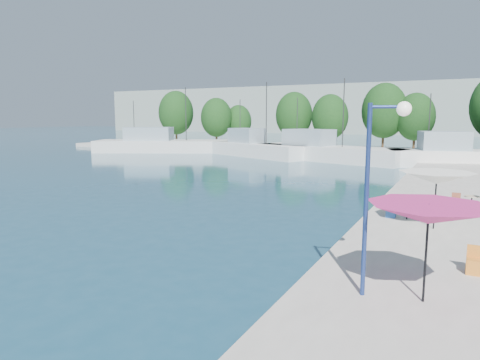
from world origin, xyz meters
The scene contains 18 objects.
quay_far centered at (-8.00, 67.00, 0.30)m, with size 90.00×16.00×0.60m, color #ADA69C.
hill_west centered at (-30.00, 160.00, 8.00)m, with size 180.00×40.00×16.00m, color gray.
trawler_01 centered at (-30.26, 56.49, 1.07)m, with size 23.17×15.35×10.20m.
trawler_02 centered at (-14.75, 55.54, 1.07)m, with size 16.16×10.36×10.20m.
trawler_03 centered at (-4.95, 54.54, 1.07)m, with size 19.78×10.25×10.20m.
trawler_04 centered at (10.16, 54.44, 1.07)m, with size 16.51×8.66×10.20m.
tree_01 centered at (-37.74, 69.21, 6.14)m, with size 6.48×6.48×9.60m.
tree_02 centered at (-28.60, 68.49, 5.27)m, with size 5.47×5.47×8.10m.
tree_03 centered at (-25.97, 71.86, 4.59)m, with size 4.67×4.67×6.91m.
tree_04 centered at (-14.54, 69.42, 5.68)m, with size 5.94×5.94×8.80m.
tree_05 centered at (-8.24, 68.23, 5.35)m, with size 5.56×5.56×8.22m.
tree_06 centered at (-0.72, 71.04, 6.28)m, with size 6.65×6.65×9.85m.
tree_07 centered at (3.72, 70.76, 5.36)m, with size 5.58×5.58×8.26m.
umbrella_pink centered at (9.30, 14.35, 2.88)m, with size 3.01×3.01×2.53m.
umbrella_white centered at (9.10, 22.38, 2.76)m, with size 3.04×3.04×2.42m.
cafe_table_02 centered at (7.90, 23.69, 0.89)m, with size 1.82×0.70×0.76m.
cafe_table_03 centered at (10.56, 27.06, 0.89)m, with size 1.82×0.70×0.76m.
street_lamp centered at (8.14, 14.18, 4.09)m, with size 1.00×0.48×5.03m.
Camera 1 is at (9.90, 3.06, 5.23)m, focal length 32.00 mm.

